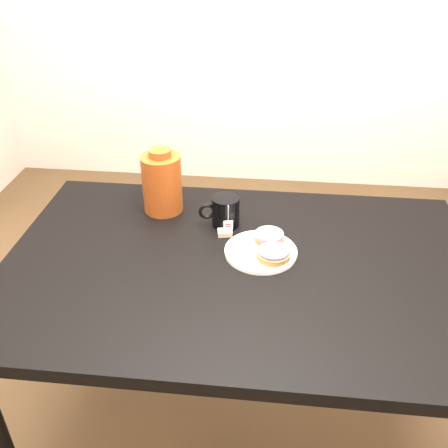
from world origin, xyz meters
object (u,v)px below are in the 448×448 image
at_px(bagel_front, 273,254).
at_px(bagel_package, 162,183).
at_px(mug, 225,211).
at_px(teabag_pouch, 225,233).
at_px(table, 239,285).
at_px(plate, 261,251).
at_px(bagel_back, 269,237).

bearing_deg(bagel_front, bagel_package, 145.94).
relative_size(mug, teabag_pouch, 3.17).
distance_m(table, plate, 0.12).
xyz_separation_m(bagel_front, mug, (-0.16, 0.18, 0.03)).
relative_size(table, bagel_back, 10.99).
xyz_separation_m(bagel_back, teabag_pouch, (-0.14, 0.03, -0.02)).
bearing_deg(teabag_pouch, bagel_back, -13.25).
relative_size(plate, bagel_back, 1.71).
distance_m(plate, mug, 0.20).
bearing_deg(mug, bagel_package, 145.96).
bearing_deg(bagel_package, table, -44.43).
bearing_deg(table, bagel_package, 135.57).
bearing_deg(plate, bagel_front, -41.72).
distance_m(mug, bagel_package, 0.24).
height_order(teabag_pouch, bagel_package, bagel_package).
xyz_separation_m(mug, teabag_pouch, (0.01, -0.06, -0.04)).
bearing_deg(table, bagel_back, 53.04).
relative_size(mug, bagel_package, 0.64).
bearing_deg(bagel_back, teabag_pouch, 166.75).
xyz_separation_m(plate, bagel_package, (-0.34, 0.22, 0.10)).
bearing_deg(mug, bagel_back, -48.27).
bearing_deg(plate, bagel_package, 146.87).
distance_m(table, bagel_back, 0.17).
relative_size(table, mug, 9.82).
bearing_deg(table, plate, 42.62).
bearing_deg(teabag_pouch, bagel_package, 148.77).
bearing_deg(table, teabag_pouch, 112.35).
relative_size(plate, mug, 1.53).
distance_m(table, bagel_package, 0.44).
height_order(plate, teabag_pouch, teabag_pouch).
bearing_deg(bagel_front, teabag_pouch, 142.12).
height_order(table, bagel_package, bagel_package).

